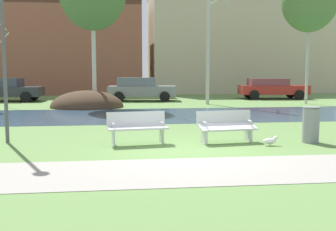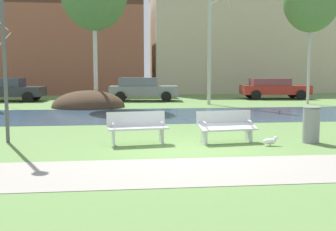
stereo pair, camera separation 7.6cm
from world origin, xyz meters
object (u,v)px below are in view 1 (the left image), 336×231
bench_right (226,125)px  trash_bin (311,124)px  parked_hatch_third_red (272,88)px  bench_left (137,127)px  parked_sedan_second_grey (141,89)px  seagull (271,141)px  streetlamp (2,8)px  parked_van_nearest_dark (5,89)px

bench_right → trash_bin: bearing=-7.3°
parked_hatch_third_red → bench_left: bearing=-121.7°
trash_bin → parked_sedan_second_grey: size_ratio=0.22×
bench_right → parked_hatch_third_red: (7.41, 15.99, 0.27)m
bench_right → parked_hatch_third_red: parked_hatch_third_red is taller
trash_bin → seagull: trash_bin is taller
bench_right → bench_left: bearing=180.0°
bench_left → streetlamp: size_ratio=0.30×
seagull → parked_sedan_second_grey: (-2.57, 15.91, 0.65)m
seagull → streetlamp: size_ratio=0.08×
parked_sedan_second_grey → parked_hatch_third_red: size_ratio=0.94×
streetlamp → parked_sedan_second_grey: bearing=73.0°
streetlamp → parked_sedan_second_grey: (4.46, 14.62, -2.86)m
parked_sedan_second_grey → bench_right: bearing=-84.3°
seagull → streetlamp: bearing=169.6°
streetlamp → parked_van_nearest_dark: bearing=104.6°
streetlamp → parked_hatch_third_red: 20.55m
bench_right → trash_bin: trash_bin is taller
parked_van_nearest_dark → parked_hatch_third_red: bearing=0.4°
parked_sedan_second_grey → parked_hatch_third_red: 8.96m
seagull → parked_van_nearest_dark: bearing=123.7°
seagull → bench_left: bearing=169.9°
trash_bin → bench_left: bearing=176.4°
bench_left → seagull: size_ratio=3.83×
bench_left → seagull: bearing=-10.1°
parked_van_nearest_dark → parked_hatch_third_red: parked_van_nearest_dark is taller
seagull → parked_sedan_second_grey: bearing=99.2°
trash_bin → parked_hatch_third_red: parked_hatch_third_red is taller
seagull → parked_hatch_third_red: parked_hatch_third_red is taller
bench_right → parked_sedan_second_grey: parked_sedan_second_grey is taller
bench_left → trash_bin: 4.76m
seagull → parked_sedan_second_grey: parked_sedan_second_grey is taller
bench_left → parked_sedan_second_grey: size_ratio=0.38×
bench_right → parked_van_nearest_dark: 18.74m
bench_left → trash_bin: size_ratio=1.68×
parked_van_nearest_dark → parked_sedan_second_grey: 8.45m
bench_right → trash_bin: size_ratio=1.68×
bench_right → seagull: bearing=-30.9°
seagull → parked_van_nearest_dark: parked_van_nearest_dark is taller
parked_van_nearest_dark → parked_hatch_third_red: size_ratio=0.94×
parked_hatch_third_red → bench_right: bearing=-114.9°
bench_right → parked_hatch_third_red: bearing=65.1°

